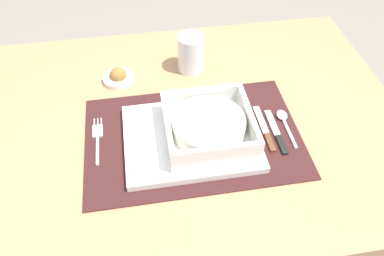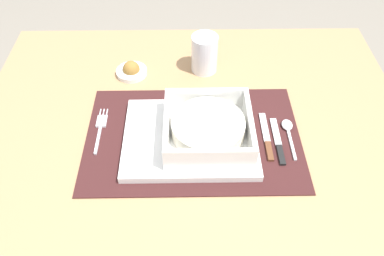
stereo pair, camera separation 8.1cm
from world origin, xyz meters
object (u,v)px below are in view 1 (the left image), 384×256
Objects in this scene: dining_table at (189,149)px; condiment_saucer at (118,77)px; drinking_glass at (191,55)px; fork at (98,137)px; spoon at (283,119)px; butter_knife at (277,134)px; porridge_bowl at (209,127)px; bread_knife at (265,131)px.

condiment_saucer is (-0.15, 0.16, 0.12)m from dining_table.
fork is at bearing -138.87° from drinking_glass.
spoon is 0.05m from butter_knife.
porridge_bowl is 1.38× the size of butter_knife.
dining_table is at bearing -46.76° from condiment_saucer.
butter_knife is 0.95× the size of bread_knife.
fork reaches higher than dining_table.
drinking_glass reaches higher than dining_table.
spoon reaches higher than butter_knife.
bread_knife is 0.28m from drinking_glass.
condiment_saucer reaches higher than bread_knife.
condiment_saucer is (-0.18, 0.23, -0.03)m from porridge_bowl.
spoon is (0.21, -0.04, 0.12)m from dining_table.
condiment_saucer is at bearing 133.24° from dining_table.
porridge_bowl is 2.30× the size of condiment_saucer.
porridge_bowl reaches higher than bread_knife.
porridge_bowl is 1.60× the size of spoon.
bread_knife is at bearing -36.71° from condiment_saucer.
drinking_glass is 1.25× the size of condiment_saucer.
drinking_glass is 0.19m from condiment_saucer.
drinking_glass reaches higher than spoon.
fork is 0.98× the size of bread_knife.
fork is 1.18× the size of spoon.
porridge_bowl is 0.13m from bread_knife.
fork is at bearing 169.05° from butter_knife.
drinking_glass is at bearing 118.12° from bread_knife.
spoon is at bearing -51.55° from drinking_glass.
porridge_bowl is 0.24m from fork.
dining_table is 7.56× the size of butter_knife.
condiment_saucer reaches higher than butter_knife.
fork is (-0.23, 0.04, -0.04)m from porridge_bowl.
porridge_bowl is at bearing -178.08° from bread_knife.
butter_knife is (0.18, -0.08, 0.11)m from dining_table.
porridge_bowl is at bearing -167.82° from spoon.
dining_table is at bearing 157.58° from bread_knife.
spoon is at bearing -6.33° from fork.
drinking_glass is (0.24, 0.21, 0.04)m from fork.
spoon is 1.44× the size of condiment_saucer.
bread_knife is at bearing 0.66° from porridge_bowl.
porridge_bowl is at bearing 172.61° from butter_knife.
porridge_bowl is 0.15m from butter_knife.
fork is 0.36m from bread_knife.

